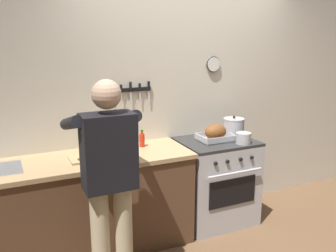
{
  "coord_description": "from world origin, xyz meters",
  "views": [
    {
      "loc": [
        -1.76,
        -2.09,
        1.94
      ],
      "look_at": [
        -0.4,
        0.85,
        1.15
      ],
      "focal_mm": 38.98,
      "sensor_mm": 36.0,
      "label": 1
    }
  ],
  "objects_px": {
    "stove": "(216,181)",
    "bottle_olive_oil": "(97,137)",
    "person_cook": "(109,175)",
    "bottle_hot_sauce": "(142,140)",
    "roasting_pan": "(215,133)",
    "saucepan": "(243,138)",
    "cutting_board": "(90,158)",
    "bottle_soy_sauce": "(112,138)",
    "stock_pot": "(234,127)"
  },
  "relations": [
    {
      "from": "stove",
      "to": "bottle_olive_oil",
      "type": "bearing_deg",
      "value": 168.69
    },
    {
      "from": "person_cook",
      "to": "bottle_hot_sauce",
      "type": "height_order",
      "value": "person_cook"
    },
    {
      "from": "roasting_pan",
      "to": "bottle_hot_sauce",
      "type": "bearing_deg",
      "value": 171.41
    },
    {
      "from": "saucepan",
      "to": "cutting_board",
      "type": "distance_m",
      "value": 1.51
    },
    {
      "from": "stove",
      "to": "bottle_soy_sauce",
      "type": "height_order",
      "value": "bottle_soy_sauce"
    },
    {
      "from": "bottle_soy_sauce",
      "to": "person_cook",
      "type": "bearing_deg",
      "value": -107.69
    },
    {
      "from": "bottle_hot_sauce",
      "to": "bottle_olive_oil",
      "type": "distance_m",
      "value": 0.43
    },
    {
      "from": "person_cook",
      "to": "saucepan",
      "type": "xyz_separation_m",
      "value": [
        1.5,
        0.4,
        0.0
      ]
    },
    {
      "from": "person_cook",
      "to": "stock_pot",
      "type": "bearing_deg",
      "value": -54.09
    },
    {
      "from": "stock_pot",
      "to": "bottle_hot_sauce",
      "type": "bearing_deg",
      "value": 176.35
    },
    {
      "from": "cutting_board",
      "to": "bottle_olive_oil",
      "type": "relative_size",
      "value": 1.35
    },
    {
      "from": "stove",
      "to": "bottle_soy_sauce",
      "type": "relative_size",
      "value": 4.43
    },
    {
      "from": "stove",
      "to": "cutting_board",
      "type": "bearing_deg",
      "value": -178.53
    },
    {
      "from": "stove",
      "to": "cutting_board",
      "type": "distance_m",
      "value": 1.4
    },
    {
      "from": "bottle_hot_sauce",
      "to": "bottle_soy_sauce",
      "type": "xyz_separation_m",
      "value": [
        -0.27,
        0.12,
        0.01
      ]
    },
    {
      "from": "bottle_olive_oil",
      "to": "person_cook",
      "type": "bearing_deg",
      "value": -98.47
    },
    {
      "from": "person_cook",
      "to": "bottle_soy_sauce",
      "type": "relative_size",
      "value": 8.17
    },
    {
      "from": "person_cook",
      "to": "stove",
      "type": "bearing_deg",
      "value": -52.21
    },
    {
      "from": "stock_pot",
      "to": "bottle_hot_sauce",
      "type": "height_order",
      "value": "stock_pot"
    },
    {
      "from": "roasting_pan",
      "to": "saucepan",
      "type": "bearing_deg",
      "value": -46.31
    },
    {
      "from": "roasting_pan",
      "to": "saucepan",
      "type": "xyz_separation_m",
      "value": [
        0.2,
        -0.21,
        -0.02
      ]
    },
    {
      "from": "stove",
      "to": "bottle_soy_sauce",
      "type": "xyz_separation_m",
      "value": [
        -1.05,
        0.23,
        0.53
      ]
    },
    {
      "from": "cutting_board",
      "to": "person_cook",
      "type": "bearing_deg",
      "value": -89.51
    },
    {
      "from": "roasting_pan",
      "to": "bottle_olive_oil",
      "type": "relative_size",
      "value": 1.32
    },
    {
      "from": "stock_pot",
      "to": "bottle_soy_sauce",
      "type": "height_order",
      "value": "stock_pot"
    },
    {
      "from": "roasting_pan",
      "to": "bottle_hot_sauce",
      "type": "height_order",
      "value": "roasting_pan"
    },
    {
      "from": "stove",
      "to": "stock_pot",
      "type": "bearing_deg",
      "value": 11.64
    },
    {
      "from": "roasting_pan",
      "to": "person_cook",
      "type": "bearing_deg",
      "value": -154.83
    },
    {
      "from": "cutting_board",
      "to": "bottle_olive_oil",
      "type": "bearing_deg",
      "value": 64.25
    },
    {
      "from": "roasting_pan",
      "to": "saucepan",
      "type": "relative_size",
      "value": 2.32
    },
    {
      "from": "roasting_pan",
      "to": "bottle_hot_sauce",
      "type": "xyz_separation_m",
      "value": [
        -0.76,
        0.12,
        -0.01
      ]
    },
    {
      "from": "person_cook",
      "to": "roasting_pan",
      "type": "xyz_separation_m",
      "value": [
        1.3,
        0.61,
        0.02
      ]
    },
    {
      "from": "person_cook",
      "to": "stock_pot",
      "type": "xyz_separation_m",
      "value": [
        1.56,
        0.66,
        0.05
      ]
    },
    {
      "from": "person_cook",
      "to": "saucepan",
      "type": "distance_m",
      "value": 1.55
    },
    {
      "from": "person_cook",
      "to": "saucepan",
      "type": "height_order",
      "value": "person_cook"
    },
    {
      "from": "stove",
      "to": "cutting_board",
      "type": "height_order",
      "value": "cutting_board"
    },
    {
      "from": "cutting_board",
      "to": "stove",
      "type": "bearing_deg",
      "value": 1.47
    },
    {
      "from": "bottle_hot_sauce",
      "to": "roasting_pan",
      "type": "bearing_deg",
      "value": -8.59
    },
    {
      "from": "stove",
      "to": "stock_pot",
      "type": "distance_m",
      "value": 0.6
    },
    {
      "from": "stock_pot",
      "to": "saucepan",
      "type": "xyz_separation_m",
      "value": [
        -0.06,
        -0.26,
        -0.04
      ]
    },
    {
      "from": "stock_pot",
      "to": "bottle_soy_sauce",
      "type": "xyz_separation_m",
      "value": [
        -1.29,
        0.18,
        -0.02
      ]
    },
    {
      "from": "bottle_hot_sauce",
      "to": "bottle_soy_sauce",
      "type": "height_order",
      "value": "bottle_soy_sauce"
    },
    {
      "from": "stove",
      "to": "bottle_olive_oil",
      "type": "xyz_separation_m",
      "value": [
        -1.19,
        0.24,
        0.56
      ]
    },
    {
      "from": "stove",
      "to": "cutting_board",
      "type": "relative_size",
      "value": 2.5
    },
    {
      "from": "roasting_pan",
      "to": "stove",
      "type": "bearing_deg",
      "value": 3.53
    },
    {
      "from": "stock_pot",
      "to": "bottle_hot_sauce",
      "type": "xyz_separation_m",
      "value": [
        -1.02,
        0.07,
        -0.03
      ]
    },
    {
      "from": "stove",
      "to": "roasting_pan",
      "type": "distance_m",
      "value": 0.53
    },
    {
      "from": "bottle_olive_oil",
      "to": "bottle_soy_sauce",
      "type": "relative_size",
      "value": 1.31
    },
    {
      "from": "stove",
      "to": "bottle_soy_sauce",
      "type": "distance_m",
      "value": 1.2
    },
    {
      "from": "stove",
      "to": "stock_pot",
      "type": "height_order",
      "value": "stock_pot"
    }
  ]
}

